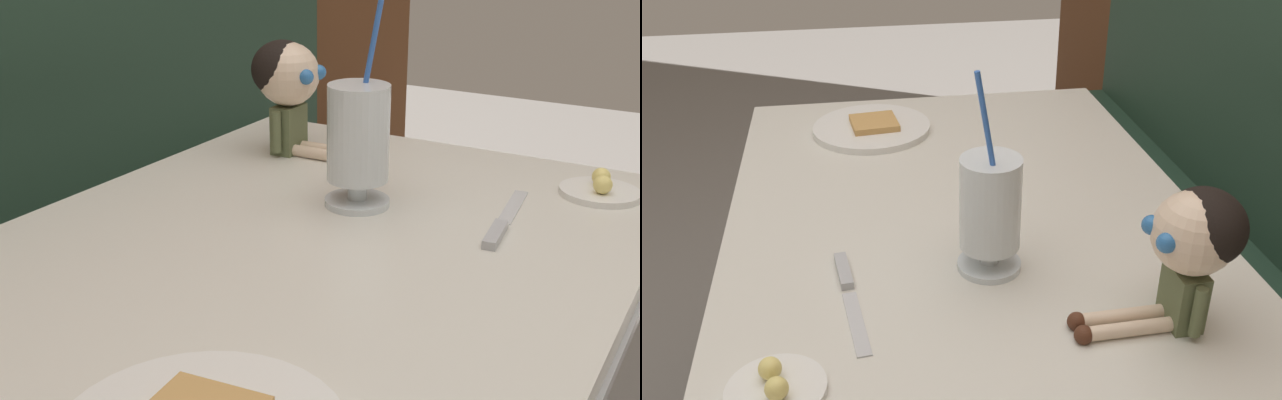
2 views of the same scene
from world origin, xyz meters
The scene contains 7 objects.
booth_bench centered at (0.00, 0.81, 0.33)m, with size 2.60×0.48×1.00m.
diner_table centered at (0.00, 0.18, 0.54)m, with size 1.11×0.81×0.74m.
toast_plate centered at (-0.36, 0.04, 0.75)m, with size 0.25×0.25×0.03m.
milkshake_glass centered at (0.19, 0.19, 0.84)m, with size 0.10×0.10×0.32m.
butter_saucer centered at (0.41, -0.11, 0.75)m, with size 0.12×0.12×0.04m.
butter_knife centered at (0.21, -0.03, 0.74)m, with size 0.24×0.05×0.01m.
seated_doll centered at (0.36, 0.41, 0.87)m, with size 0.11×0.22×0.20m.
Camera 2 is at (1.08, 0.00, 1.35)m, focal length 40.41 mm.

